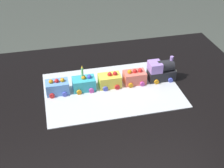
{
  "coord_description": "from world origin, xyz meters",
  "views": [
    {
      "loc": [
        0.24,
        1.08,
        1.55
      ],
      "look_at": [
        -0.02,
        -0.03,
        0.77
      ],
      "focal_mm": 49.69,
      "sensor_mm": 36.0,
      "label": 1
    }
  ],
  "objects_px": {
    "dining_table": "(109,113)",
    "cake_car_flatbed_turquoise": "(84,84)",
    "cake_locomotive": "(161,71)",
    "cake_car_hopper_sky_blue": "(57,87)",
    "birthday_candle": "(82,71)",
    "cake_car_caboose_lemon": "(110,80)",
    "cake_car_gondola_coral": "(135,77)"
  },
  "relations": [
    {
      "from": "cake_car_caboose_lemon",
      "to": "cake_car_flatbed_turquoise",
      "type": "relative_size",
      "value": 1.0
    },
    {
      "from": "cake_car_flatbed_turquoise",
      "to": "cake_car_hopper_sky_blue",
      "type": "bearing_deg",
      "value": 0.0
    },
    {
      "from": "cake_car_flatbed_turquoise",
      "to": "birthday_candle",
      "type": "distance_m",
      "value": 0.07
    },
    {
      "from": "cake_locomotive",
      "to": "birthday_candle",
      "type": "distance_m",
      "value": 0.37
    },
    {
      "from": "cake_car_hopper_sky_blue",
      "to": "dining_table",
      "type": "bearing_deg",
      "value": 164.23
    },
    {
      "from": "cake_car_caboose_lemon",
      "to": "birthday_candle",
      "type": "xyz_separation_m",
      "value": [
        0.12,
        0.0,
        0.07
      ]
    },
    {
      "from": "cake_car_gondola_coral",
      "to": "cake_car_flatbed_turquoise",
      "type": "relative_size",
      "value": 1.0
    },
    {
      "from": "cake_car_caboose_lemon",
      "to": "cake_car_flatbed_turquoise",
      "type": "distance_m",
      "value": 0.12
    },
    {
      "from": "dining_table",
      "to": "cake_car_caboose_lemon",
      "type": "xyz_separation_m",
      "value": [
        -0.02,
        -0.06,
        0.14
      ]
    },
    {
      "from": "cake_locomotive",
      "to": "dining_table",
      "type": "bearing_deg",
      "value": 12.91
    },
    {
      "from": "cake_car_caboose_lemon",
      "to": "cake_car_flatbed_turquoise",
      "type": "bearing_deg",
      "value": 0.0
    },
    {
      "from": "cake_car_gondola_coral",
      "to": "cake_car_caboose_lemon",
      "type": "distance_m",
      "value": 0.12
    },
    {
      "from": "dining_table",
      "to": "cake_locomotive",
      "type": "distance_m",
      "value": 0.32
    },
    {
      "from": "cake_locomotive",
      "to": "birthday_candle",
      "type": "relative_size",
      "value": 2.72
    },
    {
      "from": "cake_locomotive",
      "to": "cake_car_flatbed_turquoise",
      "type": "distance_m",
      "value": 0.36
    },
    {
      "from": "dining_table",
      "to": "cake_car_flatbed_turquoise",
      "type": "distance_m",
      "value": 0.18
    },
    {
      "from": "cake_car_hopper_sky_blue",
      "to": "birthday_candle",
      "type": "distance_m",
      "value": 0.13
    },
    {
      "from": "dining_table",
      "to": "cake_car_hopper_sky_blue",
      "type": "relative_size",
      "value": 14.0
    },
    {
      "from": "cake_locomotive",
      "to": "cake_car_flatbed_turquoise",
      "type": "xyz_separation_m",
      "value": [
        0.36,
        -0.0,
        -0.02
      ]
    },
    {
      "from": "cake_car_caboose_lemon",
      "to": "cake_locomotive",
      "type": "bearing_deg",
      "value": 180.0
    },
    {
      "from": "cake_car_caboose_lemon",
      "to": "cake_car_hopper_sky_blue",
      "type": "distance_m",
      "value": 0.24
    },
    {
      "from": "cake_car_hopper_sky_blue",
      "to": "birthday_candle",
      "type": "relative_size",
      "value": 1.94
    },
    {
      "from": "dining_table",
      "to": "cake_car_caboose_lemon",
      "type": "distance_m",
      "value": 0.15
    },
    {
      "from": "dining_table",
      "to": "cake_car_caboose_lemon",
      "type": "relative_size",
      "value": 14.0
    },
    {
      "from": "cake_car_flatbed_turquoise",
      "to": "cake_car_hopper_sky_blue",
      "type": "height_order",
      "value": "same"
    },
    {
      "from": "dining_table",
      "to": "cake_car_flatbed_turquoise",
      "type": "height_order",
      "value": "cake_car_flatbed_turquoise"
    },
    {
      "from": "cake_car_caboose_lemon",
      "to": "birthday_candle",
      "type": "bearing_deg",
      "value": 0.0
    },
    {
      "from": "dining_table",
      "to": "cake_locomotive",
      "type": "relative_size",
      "value": 10.0
    },
    {
      "from": "dining_table",
      "to": "cake_car_gondola_coral",
      "type": "height_order",
      "value": "cake_car_gondola_coral"
    },
    {
      "from": "cake_car_caboose_lemon",
      "to": "cake_car_hopper_sky_blue",
      "type": "relative_size",
      "value": 1.0
    },
    {
      "from": "cake_car_gondola_coral",
      "to": "cake_locomotive",
      "type": "bearing_deg",
      "value": 180.0
    },
    {
      "from": "cake_locomotive",
      "to": "birthday_candle",
      "type": "bearing_deg",
      "value": -0.0
    }
  ]
}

